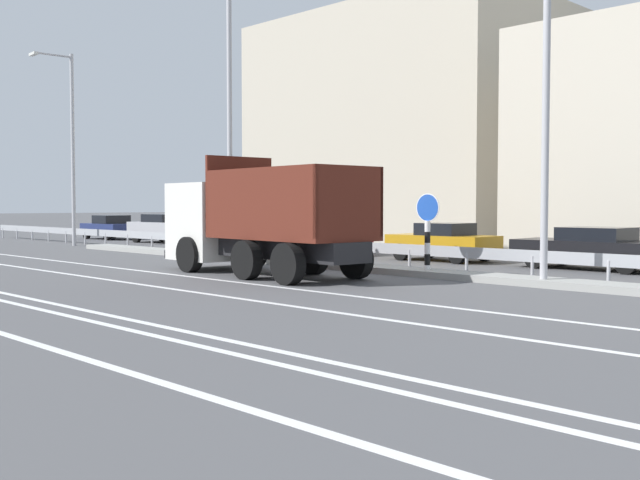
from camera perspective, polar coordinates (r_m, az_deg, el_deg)
ground_plane at (r=20.74m, az=2.09°, el=-2.76°), size 320.00×320.00×0.00m
lane_strip_0 at (r=19.96m, az=-8.08°, el=-2.99°), size 62.34×0.16×0.01m
lane_strip_1 at (r=18.83m, az=-13.07°, el=-3.37°), size 62.34×0.16×0.01m
lane_strip_2 at (r=17.41m, az=-21.97°, el=-3.99°), size 62.34×0.16×0.01m
median_island at (r=21.90m, az=4.93°, el=-2.24°), size 34.29×1.10×0.18m
median_guardrail at (r=22.76m, az=6.84°, el=-0.86°), size 62.34×0.09×0.78m
dump_truck at (r=21.80m, az=-5.73°, el=0.96°), size 7.35×2.99×3.38m
median_road_sign at (r=20.86m, az=8.19°, el=0.62°), size 0.78×0.16×2.29m
street_lamp_0 at (r=37.94m, az=-18.52°, el=7.19°), size 0.71×2.00×9.16m
street_lamp_1 at (r=27.27m, az=-7.20°, el=10.60°), size 0.72×2.63×10.38m
street_lamp_2 at (r=18.90m, az=16.64°, el=13.20°), size 0.71×2.44×9.87m
parked_car_0 at (r=44.61m, az=-15.67°, el=0.96°), size 3.82×1.95×1.38m
parked_car_1 at (r=39.63m, az=-11.74°, el=0.90°), size 4.43×2.10×1.49m
parked_car_2 at (r=35.01m, az=-6.37°, el=0.61°), size 5.01×2.15×1.37m
parked_car_3 at (r=30.34m, az=-0.14°, el=0.29°), size 4.82×2.06×1.34m
parked_car_4 at (r=26.61m, az=9.35°, el=-0.10°), size 3.84×1.92×1.34m
parked_car_5 at (r=24.21m, az=20.07°, el=-0.53°), size 4.60×2.03×1.29m
background_building_0 at (r=45.82m, az=8.32°, el=8.12°), size 16.85×15.21×12.66m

